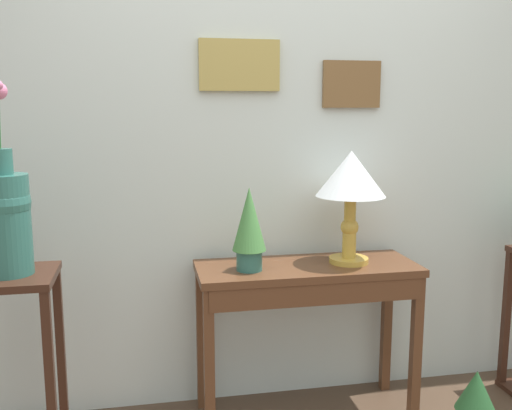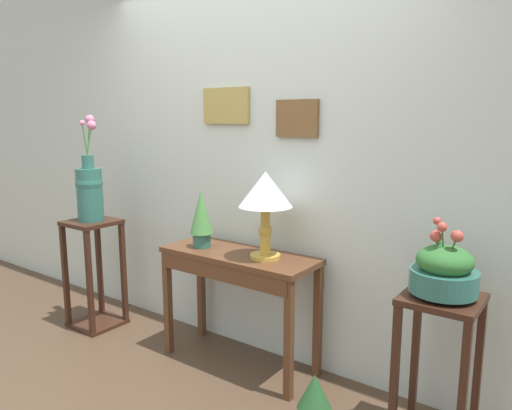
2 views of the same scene
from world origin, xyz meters
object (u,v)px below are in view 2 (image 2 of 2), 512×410
Objects in this scene: console_table at (237,272)px; flower_vase_tall_left at (90,188)px; planter_bowl_wide_right at (444,271)px; table_lamp at (265,194)px; potted_plant_on_console at (201,217)px; pedestal_stand_right at (437,373)px; potted_plant_floor at (314,398)px; pedestal_stand_left at (95,274)px.

flower_vase_tall_left is at bearing -172.90° from console_table.
console_table is 1.32× the size of flower_vase_tall_left.
planter_bowl_wide_right is at bearing -2.56° from console_table.
potted_plant_on_console is at bearing -175.76° from table_lamp.
console_table is 2.73× the size of potted_plant_on_console.
pedestal_stand_right is (1.56, -0.04, -0.58)m from potted_plant_on_console.
pedestal_stand_right is at bearing -2.54° from console_table.
pedestal_stand_right is 2.61× the size of potted_plant_floor.
console_table is 1.30m from pedestal_stand_right.
flower_vase_tall_left is 2.63× the size of potted_plant_floor.
planter_bowl_wide_right reaches higher than pedestal_stand_right.
planter_bowl_wide_right is (2.55, 0.10, -0.19)m from flower_vase_tall_left.
console_table is at bearing 7.17° from pedestal_stand_left.
planter_bowl_wide_right reaches higher than potted_plant_floor.
table_lamp is at bearing 175.77° from pedestal_stand_right.
table_lamp reaches higher than potted_plant_floor.
pedestal_stand_right is 2.15× the size of planter_bowl_wide_right.
potted_plant_floor is (2.01, -0.12, -0.25)m from pedestal_stand_left.
pedestal_stand_left is (-1.28, -0.16, -0.22)m from console_table.
table_lamp is 1.66m from pedestal_stand_left.
flower_vase_tall_left reaches higher than potted_plant_floor.
pedestal_stand_left is 2.32× the size of planter_bowl_wide_right.
table_lamp reaches higher than pedestal_stand_left.
flower_vase_tall_left is at bearing -177.71° from pedestal_stand_right.
pedestal_stand_left is at bearing -172.96° from table_lamp.
console_table is 2.87× the size of planter_bowl_wide_right.
console_table is at bearing 7.10° from flower_vase_tall_left.
pedestal_stand_right is at bearing -4.23° from table_lamp.
pedestal_stand_left reaches higher than potted_plant_floor.
pedestal_stand_right reaches higher than console_table.
potted_plant_floor is (-0.55, -0.22, -0.74)m from planter_bowl_wide_right.
console_table is at bearing 159.27° from potted_plant_floor.
table_lamp is at bearing 7.04° from pedestal_stand_left.
flower_vase_tall_left is at bearing -171.67° from potted_plant_on_console.
potted_plant_floor is at bearing -14.53° from potted_plant_on_console.
planter_bowl_wide_right reaches higher than potted_plant_on_console.
pedestal_stand_left is at bearing -177.67° from pedestal_stand_right.
potted_plant_floor is (2.01, -0.12, -0.92)m from flower_vase_tall_left.
potted_plant_on_console reaches higher than potted_plant_floor.
console_table is 1.30m from pedestal_stand_left.
console_table is at bearing 177.46° from pedestal_stand_right.
pedestal_stand_right is (2.55, 0.10, -0.03)m from pedestal_stand_left.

